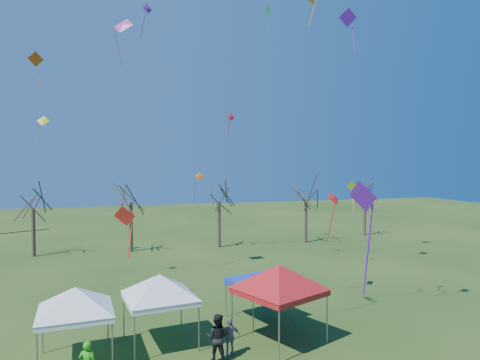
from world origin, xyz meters
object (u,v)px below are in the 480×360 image
object	(u,v)px
tree_1	(33,191)
tree_3	(219,186)
tent_white_west	(75,292)
person_dark	(217,337)
tent_white_mid	(160,279)
tent_red	(279,270)
tree_4	(306,185)
tree_2	(131,185)
tree_5	(365,186)
person_grey	(230,337)
tent_blue	(258,283)

from	to	relation	value
tree_1	tree_3	bearing A→B (deg)	-2.06
tent_white_west	person_dark	xyz separation A→B (m)	(5.66, -1.57, -1.94)
tent_white_mid	tent_red	world-z (taller)	tent_red
tree_1	tent_white_west	bearing A→B (deg)	-76.82
tree_4	tent_white_mid	world-z (taller)	tree_4
tree_2	tree_3	xyz separation A→B (m)	(8.40, -0.33, -0.21)
tree_1	tree_5	xyz separation A→B (m)	(34.49, 1.42, -0.06)
tree_3	tree_4	xyz separation A→B (m)	(9.32, -0.04, -0.02)
person_dark	tent_red	bearing A→B (deg)	-132.08
tree_2	tent_red	xyz separation A→B (m)	(5.76, -22.89, -2.95)
tree_5	person_grey	bearing A→B (deg)	-132.11
person_dark	tent_blue	bearing A→B (deg)	-98.95
tree_3	person_grey	bearing A→B (deg)	-102.58
tree_4	tree_5	size ratio (longest dim) A/B	1.06
tent_white_mid	tree_5	bearing A→B (deg)	42.30
tent_blue	person_grey	size ratio (longest dim) A/B	2.09
tree_3	tent_blue	world-z (taller)	tree_3
tent_blue	person_dark	distance (m)	5.28
tree_1	person_dark	size ratio (longest dim) A/B	3.82
tree_2	tree_5	world-z (taller)	tree_2
tent_white_west	tent_red	size ratio (longest dim) A/B	0.94
tree_3	tent_white_mid	xyz separation A→B (m)	(-7.96, -21.32, -3.07)
tree_5	tent_red	bearing A→B (deg)	-129.59
tree_2	tree_3	world-z (taller)	tree_2
tent_white_west	tent_red	world-z (taller)	tent_red
tent_white_west	tree_2	bearing A→B (deg)	82.14
tree_3	tent_red	size ratio (longest dim) A/B	1.81
tree_3	tree_5	size ratio (longest dim) A/B	1.06
tent_blue	person_dark	world-z (taller)	tent_blue
tent_white_west	tent_blue	distance (m)	9.27
person_dark	tree_2	bearing A→B (deg)	-54.61
person_dark	person_grey	bearing A→B (deg)	-123.00
tree_4	tent_white_west	xyz separation A→B (m)	(-20.81, -22.03, -3.13)
tent_white_mid	person_dark	bearing A→B (deg)	-47.39
tree_5	tent_white_west	xyz separation A→B (m)	(-29.18, -24.09, -2.80)
tree_5	tent_blue	bearing A→B (deg)	-133.27
tent_white_west	person_grey	xyz separation A→B (m)	(6.29, -1.24, -2.12)
tree_4	tent_white_west	size ratio (longest dim) A/B	1.92
tree_4	person_grey	distance (m)	27.92
tree_1	tree_5	size ratio (longest dim) A/B	1.01
tree_5	person_grey	xyz separation A→B (m)	(-22.89, -25.32, -4.93)
tree_2	tree_4	bearing A→B (deg)	-1.22
tree_1	tree_5	world-z (taller)	tree_1
tree_1	person_grey	size ratio (longest dim) A/B	4.69
tree_1	tree_4	world-z (taller)	tree_4
tree_3	tent_red	distance (m)	22.88
tent_white_west	tent_red	distance (m)	8.87
tree_1	tent_white_mid	distance (m)	23.80
tree_2	person_grey	size ratio (longest dim) A/B	5.09
tree_2	tree_5	distance (m)	26.15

